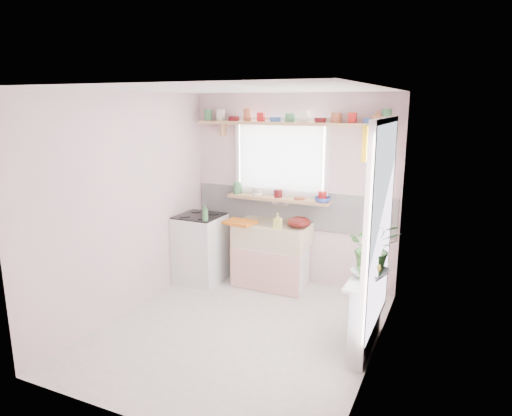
% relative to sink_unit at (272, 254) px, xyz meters
% --- Properties ---
extents(room, '(3.20, 3.20, 3.20)m').
position_rel_sink_unit_xyz_m(room, '(0.81, -0.43, 0.94)').
color(room, white).
rests_on(room, ground).
extents(sink_unit, '(0.95, 0.65, 1.11)m').
position_rel_sink_unit_xyz_m(sink_unit, '(0.00, 0.00, 0.00)').
color(sink_unit, white).
rests_on(sink_unit, ground).
extents(cooker, '(0.58, 0.58, 0.93)m').
position_rel_sink_unit_xyz_m(cooker, '(-0.95, -0.24, 0.03)').
color(cooker, white).
rests_on(cooker, ground).
extents(radiator_ledge, '(0.22, 0.95, 0.78)m').
position_rel_sink_unit_xyz_m(radiator_ledge, '(1.45, -1.09, -0.03)').
color(radiator_ledge, white).
rests_on(radiator_ledge, ground).
extents(windowsill, '(1.40, 0.22, 0.04)m').
position_rel_sink_unit_xyz_m(windowsill, '(-0.00, 0.19, 0.71)').
color(windowsill, tan).
rests_on(windowsill, room).
extents(pine_shelf, '(2.52, 0.24, 0.04)m').
position_rel_sink_unit_xyz_m(pine_shelf, '(0.15, 0.18, 1.69)').
color(pine_shelf, tan).
rests_on(pine_shelf, room).
extents(shelf_crockery, '(2.47, 0.11, 0.12)m').
position_rel_sink_unit_xyz_m(shelf_crockery, '(0.13, 0.18, 1.76)').
color(shelf_crockery, '#3F7F4C').
rests_on(shelf_crockery, pine_shelf).
extents(sill_crockery, '(1.35, 0.11, 0.12)m').
position_rel_sink_unit_xyz_m(sill_crockery, '(-0.00, 0.19, 0.78)').
color(sill_crockery, '#3F7F4C').
rests_on(sill_crockery, windowsill).
extents(dish_tray, '(0.41, 0.33, 0.04)m').
position_rel_sink_unit_xyz_m(dish_tray, '(-0.38, -0.19, 0.44)').
color(dish_tray, '#D16512').
rests_on(dish_tray, sink_unit).
extents(colander, '(0.36, 0.36, 0.13)m').
position_rel_sink_unit_xyz_m(colander, '(0.37, -0.03, 0.49)').
color(colander, '#51100D').
rests_on(colander, sink_unit).
extents(jade_plant, '(0.57, 0.53, 0.53)m').
position_rel_sink_unit_xyz_m(jade_plant, '(1.48, -1.06, 0.61)').
color(jade_plant, '#315D25').
rests_on(jade_plant, radiator_ledge).
extents(fruit_bowl, '(0.39, 0.39, 0.08)m').
position_rel_sink_unit_xyz_m(fruit_bowl, '(1.48, -1.18, 0.38)').
color(fruit_bowl, silver).
rests_on(fruit_bowl, radiator_ledge).
extents(herb_pot, '(0.12, 0.09, 0.23)m').
position_rel_sink_unit_xyz_m(herb_pot, '(1.48, -1.49, 0.46)').
color(herb_pot, '#2F5D25').
rests_on(herb_pot, radiator_ledge).
extents(soap_bottle_sink, '(0.09, 0.09, 0.20)m').
position_rel_sink_unit_xyz_m(soap_bottle_sink, '(0.15, -0.19, 0.52)').
color(soap_bottle_sink, '#DBD061').
rests_on(soap_bottle_sink, sink_unit).
extents(sill_cup, '(0.17, 0.17, 0.10)m').
position_rel_sink_unit_xyz_m(sill_cup, '(-0.32, 0.25, 0.78)').
color(sill_cup, beige).
rests_on(sill_cup, windowsill).
extents(sill_bowl, '(0.24, 0.24, 0.06)m').
position_rel_sink_unit_xyz_m(sill_bowl, '(0.62, 0.13, 0.76)').
color(sill_bowl, '#314CA1').
rests_on(sill_bowl, windowsill).
extents(shelf_vase, '(0.17, 0.17, 0.15)m').
position_rel_sink_unit_xyz_m(shelf_vase, '(1.24, 0.12, 1.78)').
color(shelf_vase, '#B16436').
rests_on(shelf_vase, pine_shelf).
extents(cooker_bottle, '(0.08, 0.08, 0.21)m').
position_rel_sink_unit_xyz_m(cooker_bottle, '(-0.73, -0.46, 0.59)').
color(cooker_bottle, '#3D7B44').
rests_on(cooker_bottle, cooker).
extents(fruit, '(0.20, 0.14, 0.10)m').
position_rel_sink_unit_xyz_m(fruit, '(1.49, -1.17, 0.45)').
color(fruit, orange).
rests_on(fruit, fruit_bowl).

